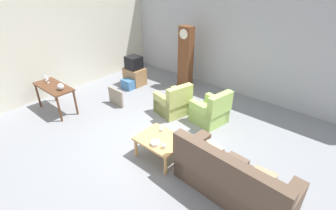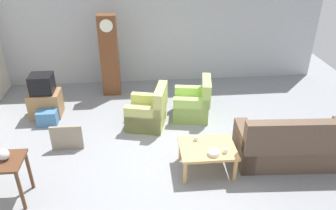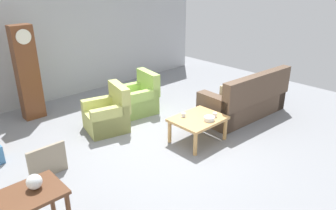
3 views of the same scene
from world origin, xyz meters
name	(u,v)px [view 1 (image 1 of 3)]	position (x,y,z in m)	size (l,w,h in m)	color
ground_plane	(158,139)	(0.00, 0.00, 0.00)	(10.40, 10.40, 0.00)	gray
garage_door_wall	(238,42)	(0.00, 3.60, 1.60)	(8.40, 0.16, 3.20)	#ADAFB5
pegboard_wall_left	(69,44)	(-4.20, 0.40, 1.44)	(0.12, 6.40, 2.88)	beige
couch_floral	(232,180)	(2.09, -0.35, 0.36)	(2.15, 1.00, 1.04)	brown
armchair_olive_near	(173,104)	(-0.51, 1.16, 0.31)	(0.95, 0.92, 0.92)	#B7BC66
armchair_olive_far	(211,112)	(0.51, 1.45, 0.31)	(0.91, 0.88, 0.92)	#A7CF65
coffee_table_wood	(161,141)	(0.45, -0.41, 0.41)	(0.96, 0.76, 0.48)	tan
console_table_dark	(54,90)	(-3.10, -0.85, 0.65)	(1.30, 0.56, 0.76)	#56331E
grandfather_clock	(186,58)	(-1.38, 2.81, 1.02)	(0.44, 0.30, 2.02)	brown
tv_stand_cabinet	(135,76)	(-2.80, 1.82, 0.29)	(0.68, 0.52, 0.57)	#997047
tv_crt	(134,63)	(-2.80, 1.82, 0.78)	(0.48, 0.44, 0.42)	black
framed_picture_leaning	(116,97)	(-2.10, 0.43, 0.26)	(0.60, 0.05, 0.51)	gray
storage_box_blue	(130,84)	(-2.70, 1.49, 0.16)	(0.42, 0.43, 0.32)	teal
glass_dome_cloche	(61,87)	(-2.72, -0.83, 0.85)	(0.17, 0.17, 0.17)	silver
cup_white_porcelain	(164,146)	(0.72, -0.59, 0.52)	(0.08, 0.08, 0.08)	white
cup_blue_rimmed	(162,130)	(0.29, -0.19, 0.51)	(0.08, 0.08, 0.07)	silver
bowl_white_stacked	(155,143)	(0.51, -0.63, 0.51)	(0.20, 0.20, 0.07)	white
wine_glass_tall	(45,77)	(-3.59, -0.81, 0.89)	(0.07, 0.07, 0.19)	silver
wine_glass_mid	(47,78)	(-3.38, -0.85, 0.90)	(0.08, 0.08, 0.21)	silver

